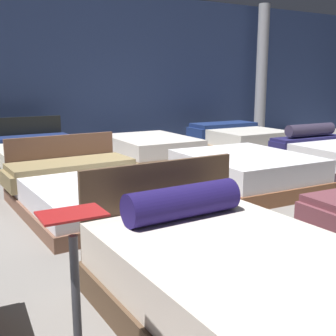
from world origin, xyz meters
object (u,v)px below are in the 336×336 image
object	(u,v)px
bed_6	(246,172)
bed_10	(151,148)
bed_1	(243,285)
bed_5	(90,191)
bed_9	(38,155)
support_pillar	(262,73)
bed_11	(238,138)

from	to	relation	value
bed_6	bed_10	size ratio (longest dim) A/B	0.97
bed_1	bed_5	xyz separation A→B (m)	(-0.02, 2.88, -0.05)
bed_1	bed_10	size ratio (longest dim) A/B	1.12
bed_6	bed_9	size ratio (longest dim) A/B	0.90
bed_5	bed_9	distance (m)	2.77
bed_10	support_pillar	xyz separation A→B (m)	(4.02, 1.31, 1.54)
bed_9	bed_11	size ratio (longest dim) A/B	1.07
bed_10	bed_6	bearing A→B (deg)	-88.25
bed_9	bed_10	xyz separation A→B (m)	(2.23, -0.06, -0.02)
support_pillar	bed_10	bearing A→B (deg)	-161.94
bed_1	bed_5	size ratio (longest dim) A/B	1.00
bed_5	bed_6	xyz separation A→B (m)	(2.30, -0.16, 0.02)
bed_10	bed_5	bearing A→B (deg)	-129.11
bed_9	bed_5	bearing A→B (deg)	-91.62
bed_5	bed_9	size ratio (longest dim) A/B	1.04
bed_9	bed_11	bearing A→B (deg)	-1.24
bed_1	bed_5	bearing A→B (deg)	88.21
bed_1	bed_10	xyz separation A→B (m)	(2.21, 5.60, -0.07)
bed_1	bed_11	distance (m)	7.27
bed_1	bed_11	size ratio (longest dim) A/B	1.11
bed_9	support_pillar	size ratio (longest dim) A/B	0.61
bed_5	support_pillar	bearing A→B (deg)	29.64
bed_5	bed_11	distance (m)	5.35
bed_1	bed_9	xyz separation A→B (m)	(-0.03, 5.66, -0.04)
bed_5	bed_11	xyz separation A→B (m)	(4.55, 2.81, 0.01)
bed_6	bed_9	world-z (taller)	bed_9
bed_9	support_pillar	bearing A→B (deg)	9.63
bed_10	support_pillar	world-z (taller)	support_pillar
bed_10	support_pillar	distance (m)	4.50
bed_1	bed_10	world-z (taller)	bed_1
bed_11	bed_1	bearing A→B (deg)	-128.38
support_pillar	bed_11	bearing A→B (deg)	-144.40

